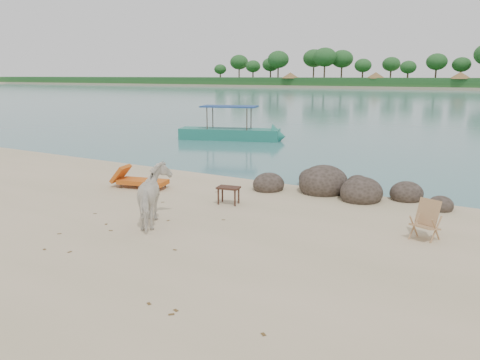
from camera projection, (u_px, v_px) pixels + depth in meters
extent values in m
plane|color=#346568|center=(478.00, 96.00, 87.21)|extent=(400.00, 400.00, 0.00)
ellipsoid|color=#2C251D|center=(269.00, 185.00, 15.89)|extent=(1.05, 1.16, 0.79)
ellipsoid|color=#2C251D|center=(323.00, 184.00, 15.60)|extent=(1.62, 1.78, 1.22)
ellipsoid|color=#2C251D|center=(361.00, 194.00, 14.58)|extent=(1.31, 1.44, 0.98)
ellipsoid|color=#2C251D|center=(406.00, 194.00, 14.66)|extent=(1.02, 1.13, 0.77)
ellipsoid|color=#2C251D|center=(440.00, 206.00, 13.54)|extent=(0.73, 0.80, 0.54)
ellipsoid|color=#2C251D|center=(312.00, 179.00, 16.87)|extent=(0.97, 1.07, 0.73)
ellipsoid|color=#2C251D|center=(358.00, 184.00, 16.24)|extent=(0.77, 0.85, 0.58)
imported|color=white|center=(155.00, 197.00, 12.07)|extent=(1.75, 1.97, 1.54)
plane|color=brown|center=(149.00, 305.00, 7.97)|extent=(0.13, 0.13, 0.00)
plane|color=brown|center=(175.00, 251.00, 10.42)|extent=(0.10, 0.10, 0.00)
plane|color=brown|center=(70.00, 253.00, 10.30)|extent=(0.11, 0.11, 0.00)
plane|color=brown|center=(217.00, 193.00, 15.58)|extent=(0.14, 0.14, 0.00)
plane|color=brown|center=(45.00, 251.00, 10.45)|extent=(0.13, 0.13, 0.00)
plane|color=brown|center=(168.00, 222.00, 12.51)|extent=(0.11, 0.11, 0.00)
plane|color=brown|center=(59.00, 235.00, 11.48)|extent=(0.14, 0.14, 0.00)
plane|color=brown|center=(176.00, 312.00, 7.74)|extent=(0.13, 0.13, 0.00)
plane|color=brown|center=(106.00, 225.00, 12.21)|extent=(0.14, 0.14, 0.00)
plane|color=brown|center=(145.00, 201.00, 14.61)|extent=(0.13, 0.13, 0.00)
plane|color=brown|center=(95.00, 214.00, 13.15)|extent=(0.14, 0.14, 0.00)
plane|color=brown|center=(171.00, 316.00, 7.61)|extent=(0.14, 0.14, 0.00)
plane|color=brown|center=(111.00, 232.00, 11.71)|extent=(0.14, 0.14, 0.00)
plane|color=brown|center=(223.00, 221.00, 12.58)|extent=(0.13, 0.13, 0.00)
plane|color=brown|center=(263.00, 336.00, 7.03)|extent=(0.14, 0.14, 0.00)
plane|color=brown|center=(163.00, 203.00, 14.32)|extent=(0.14, 0.14, 0.00)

